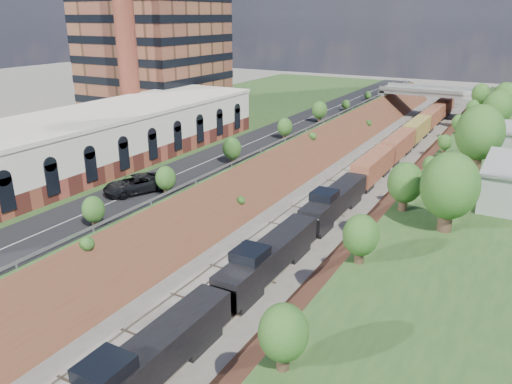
# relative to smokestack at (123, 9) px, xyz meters

# --- Properties ---
(platform_left) EXTENTS (44.00, 180.00, 5.00)m
(platform_left) POSITION_rel_smokestack_xyz_m (3.00, 4.00, -22.50)
(platform_left) COLOR #2B4F20
(platform_left) RESTS_ON ground
(embankment_left) EXTENTS (10.00, 180.00, 10.00)m
(embankment_left) POSITION_rel_smokestack_xyz_m (25.00, 4.00, -25.00)
(embankment_left) COLOR brown
(embankment_left) RESTS_ON ground
(embankment_right) EXTENTS (10.00, 180.00, 10.00)m
(embankment_right) POSITION_rel_smokestack_xyz_m (47.00, 4.00, -25.00)
(embankment_right) COLOR brown
(embankment_right) RESTS_ON ground
(rail_left_track) EXTENTS (1.58, 180.00, 0.18)m
(rail_left_track) POSITION_rel_smokestack_xyz_m (33.40, 4.00, -24.91)
(rail_left_track) COLOR gray
(rail_left_track) RESTS_ON ground
(rail_right_track) EXTENTS (1.58, 180.00, 0.18)m
(rail_right_track) POSITION_rel_smokestack_xyz_m (38.60, 4.00, -24.91)
(rail_right_track) COLOR gray
(rail_right_track) RESTS_ON ground
(road) EXTENTS (8.00, 180.00, 0.10)m
(road) POSITION_rel_smokestack_xyz_m (20.50, 4.00, -19.95)
(road) COLOR black
(road) RESTS_ON platform_left
(guardrail) EXTENTS (0.10, 171.00, 0.70)m
(guardrail) POSITION_rel_smokestack_xyz_m (24.60, 3.80, -19.45)
(guardrail) COLOR #99999E
(guardrail) RESTS_ON platform_left
(commercial_building) EXTENTS (14.30, 62.30, 7.00)m
(commercial_building) POSITION_rel_smokestack_xyz_m (8.00, -18.00, -16.49)
(commercial_building) COLOR brown
(commercial_building) RESTS_ON platform_left
(smokestack) EXTENTS (3.20, 3.20, 40.00)m
(smokestack) POSITION_rel_smokestack_xyz_m (0.00, 0.00, 0.00)
(smokestack) COLOR brown
(smokestack) RESTS_ON platform_left
(overpass) EXTENTS (24.50, 8.30, 7.40)m
(overpass) POSITION_rel_smokestack_xyz_m (36.00, 66.00, -20.08)
(overpass) COLOR gray
(overpass) RESTS_ON ground
(tree_right_large) EXTENTS (5.25, 5.25, 7.61)m
(tree_right_large) POSITION_rel_smokestack_xyz_m (53.00, -16.00, -15.62)
(tree_right_large) COLOR #473323
(tree_right_large) RESTS_ON platform_right
(tree_left_crest) EXTENTS (2.45, 2.45, 3.55)m
(tree_left_crest) POSITION_rel_smokestack_xyz_m (24.20, -36.00, -17.96)
(tree_left_crest) COLOR #473323
(tree_left_crest) RESTS_ON platform_left
(freight_train) EXTENTS (2.76, 126.55, 4.55)m
(freight_train) POSITION_rel_smokestack_xyz_m (38.60, 16.34, -22.59)
(freight_train) COLOR black
(freight_train) RESTS_ON ground
(suv) EXTENTS (5.97, 7.92, 2.00)m
(suv) POSITION_rel_smokestack_xyz_m (20.63, -22.26, -18.90)
(suv) COLOR black
(suv) RESTS_ON road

